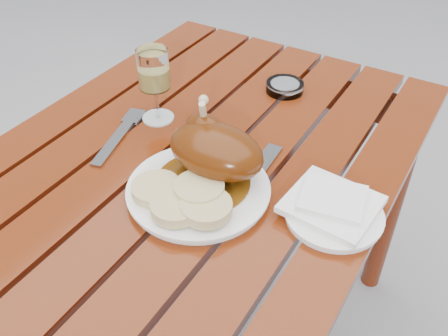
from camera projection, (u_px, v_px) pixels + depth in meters
The scene contains 10 objects.
table at pixel (192, 279), 1.26m from camera, with size 0.80×1.20×0.75m, color maroon.
dinner_plate at pixel (199, 190), 0.94m from camera, with size 0.27×0.27×0.02m, color white.
roast_duck at pixel (214, 149), 0.94m from camera, with size 0.19×0.19×0.14m.
bread_dumplings at pixel (184, 198), 0.89m from camera, with size 0.20×0.14×0.03m.
wine_glass at pixel (155, 86), 1.09m from camera, with size 0.07×0.07×0.17m, color #D1BD5F.
side_plate at pixel (334, 215), 0.89m from camera, with size 0.18×0.18×0.01m, color white.
napkin at pixel (332, 204), 0.89m from camera, with size 0.15×0.14×0.01m, color white.
ashtray at pixel (285, 87), 1.23m from camera, with size 0.09×0.09×0.02m, color #B2B7BC.
fork at pixel (117, 138), 1.08m from camera, with size 0.02×0.20×0.01m, color gray.
knife at pixel (242, 191), 0.95m from camera, with size 0.02×0.24×0.01m, color gray.
Camera 1 is at (0.48, -0.64, 1.39)m, focal length 40.00 mm.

